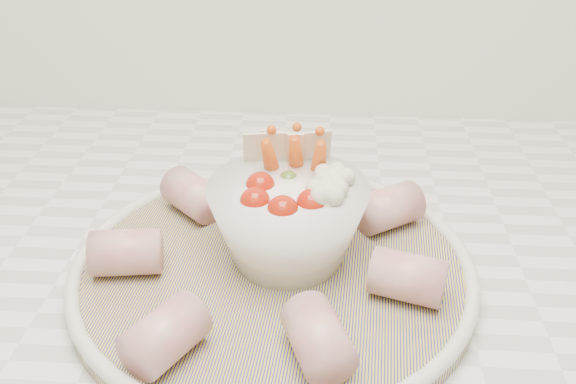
{
  "coord_description": "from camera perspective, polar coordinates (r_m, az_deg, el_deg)",
  "views": [
    {
      "loc": [
        0.05,
        0.97,
        1.26
      ],
      "look_at": [
        0.02,
        1.41,
        1.0
      ],
      "focal_mm": 40.0,
      "sensor_mm": 36.0,
      "label": 1
    }
  ],
  "objects": [
    {
      "name": "cured_meat_rolls",
      "position": [
        0.53,
        -1.45,
        -4.78
      ],
      "size": [
        0.29,
        0.3,
        0.04
      ],
      "color": "#A94D52",
      "rests_on": "serving_platter"
    },
    {
      "name": "serving_platter",
      "position": [
        0.54,
        -1.32,
        -6.81
      ],
      "size": [
        0.36,
        0.36,
        0.02
      ],
      "color": "navy",
      "rests_on": "kitchen_counter"
    },
    {
      "name": "veggie_bowl",
      "position": [
        0.53,
        0.09,
        -2.33
      ],
      "size": [
        0.13,
        0.13,
        0.1
      ],
      "color": "white",
      "rests_on": "serving_platter"
    }
  ]
}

